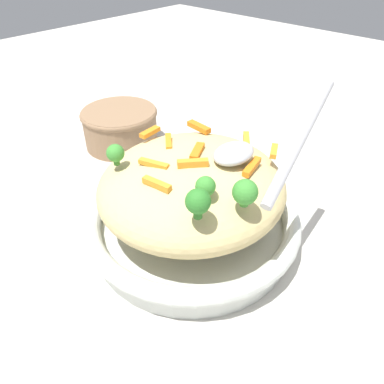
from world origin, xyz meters
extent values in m
plane|color=beige|center=(0.00, 0.00, 0.00)|extent=(2.40, 2.40, 0.00)
cylinder|color=silver|center=(0.00, 0.00, 0.01)|extent=(0.26, 0.26, 0.03)
torus|color=silver|center=(0.00, 0.00, 0.04)|extent=(0.28, 0.28, 0.02)
torus|color=black|center=(0.00, 0.00, 0.04)|extent=(0.27, 0.27, 0.00)
ellipsoid|color=#D1BA7A|center=(0.00, 0.00, 0.09)|extent=(0.23, 0.23, 0.09)
cube|color=orange|center=(0.01, 0.00, 0.13)|extent=(0.04, 0.02, 0.01)
cube|color=orange|center=(-0.01, -0.01, 0.13)|extent=(0.03, 0.03, 0.01)
cube|color=orange|center=(0.08, -0.02, 0.13)|extent=(0.03, 0.03, 0.01)
cube|color=orange|center=(-0.06, -0.01, 0.13)|extent=(0.01, 0.04, 0.01)
cube|color=orange|center=(0.03, -0.06, 0.13)|extent=(0.04, 0.02, 0.01)
cube|color=orange|center=(-0.04, 0.02, 0.13)|extent=(0.02, 0.04, 0.01)
cube|color=orange|center=(0.01, 0.05, 0.13)|extent=(0.03, 0.03, 0.01)
cube|color=orange|center=(0.07, 0.05, 0.13)|extent=(0.01, 0.04, 0.01)
cube|color=orange|center=(0.01, 0.09, 0.13)|extent=(0.03, 0.01, 0.01)
cube|color=orange|center=(0.08, -0.06, 0.13)|extent=(0.03, 0.02, 0.01)
cube|color=orange|center=(0.05, -0.03, 0.13)|extent=(0.04, 0.01, 0.01)
cylinder|color=#377928|center=(-0.06, 0.06, 0.13)|extent=(0.01, 0.01, 0.01)
sphere|color=#3D8E33|center=(-0.06, 0.06, 0.14)|extent=(0.02, 0.02, 0.02)
cylinder|color=#377928|center=(-0.04, -0.06, 0.13)|extent=(0.01, 0.01, 0.01)
sphere|color=#3D8E33|center=(-0.04, -0.06, 0.14)|extent=(0.02, 0.02, 0.02)
cylinder|color=#296820|center=(-0.07, -0.07, 0.13)|extent=(0.01, 0.01, 0.01)
sphere|color=#2D7A28|center=(-0.07, -0.07, 0.14)|extent=(0.02, 0.02, 0.02)
cylinder|color=#377928|center=(-0.02, -0.09, 0.13)|extent=(0.01, 0.01, 0.01)
sphere|color=#3D8E33|center=(-0.02, -0.09, 0.14)|extent=(0.03, 0.03, 0.03)
ellipsoid|color=#B7B7BC|center=(0.03, -0.04, 0.14)|extent=(0.06, 0.04, 0.02)
cylinder|color=#B7B7BC|center=(0.04, -0.11, 0.17)|extent=(0.15, 0.04, 0.09)
cylinder|color=#8C6B4C|center=(0.10, 0.28, 0.03)|extent=(0.14, 0.14, 0.07)
torus|color=#8C6B4C|center=(0.10, 0.28, 0.06)|extent=(0.14, 0.14, 0.01)
camera|label=1|loc=(-0.27, -0.26, 0.36)|focal=35.06mm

